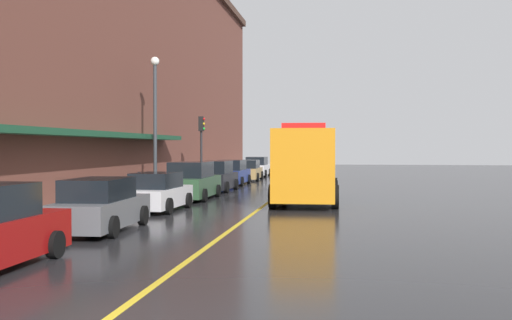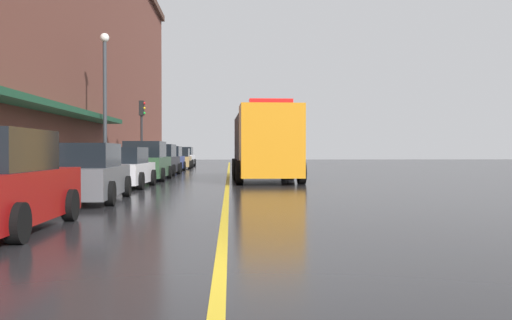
{
  "view_description": "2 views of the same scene",
  "coord_description": "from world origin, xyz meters",
  "px_view_note": "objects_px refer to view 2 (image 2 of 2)",
  "views": [
    {
      "loc": [
        3.47,
        -8.02,
        2.56
      ],
      "look_at": [
        -0.84,
        21.31,
        1.92
      ],
      "focal_mm": 42.28,
      "sensor_mm": 36.0,
      "label": 1
    },
    {
      "loc": [
        0.12,
        -6.61,
        1.42
      ],
      "look_at": [
        1.24,
        18.12,
        1.0
      ],
      "focal_mm": 39.86,
      "sensor_mm": 36.0,
      "label": 2
    }
  ],
  "objects_px": {
    "parked_car_2": "(124,168)",
    "parked_car_4": "(160,161)",
    "utility_truck": "(265,145)",
    "street_lamp_left": "(105,89)",
    "parked_car_1": "(87,174)",
    "parked_car_6": "(179,159)",
    "parking_meter_4": "(98,159)",
    "traffic_light_near": "(142,122)",
    "parked_car_5": "(169,160)",
    "parking_meter_3": "(99,159)",
    "parking_meter_0": "(132,157)",
    "parked_car_7": "(183,157)",
    "parked_car_3": "(146,162)"
  },
  "relations": [
    {
      "from": "parking_meter_3",
      "to": "parked_car_2",
      "type": "bearing_deg",
      "value": -53.89
    },
    {
      "from": "parked_car_5",
      "to": "parked_car_7",
      "type": "relative_size",
      "value": 1.08
    },
    {
      "from": "parking_meter_0",
      "to": "parking_meter_4",
      "type": "relative_size",
      "value": 1.0
    },
    {
      "from": "parked_car_6",
      "to": "parking_meter_0",
      "type": "bearing_deg",
      "value": 172.0
    },
    {
      "from": "parked_car_4",
      "to": "parked_car_5",
      "type": "bearing_deg",
      "value": 2.72
    },
    {
      "from": "utility_truck",
      "to": "parked_car_3",
      "type": "bearing_deg",
      "value": -98.43
    },
    {
      "from": "parked_car_7",
      "to": "traffic_light_near",
      "type": "height_order",
      "value": "traffic_light_near"
    },
    {
      "from": "traffic_light_near",
      "to": "parked_car_4",
      "type": "bearing_deg",
      "value": -57.17
    },
    {
      "from": "parking_meter_0",
      "to": "parked_car_2",
      "type": "bearing_deg",
      "value": -81.91
    },
    {
      "from": "parked_car_2",
      "to": "parked_car_4",
      "type": "relative_size",
      "value": 1.0
    },
    {
      "from": "parked_car_4",
      "to": "parking_meter_4",
      "type": "relative_size",
      "value": 3.16
    },
    {
      "from": "parked_car_5",
      "to": "parked_car_4",
      "type": "bearing_deg",
      "value": -178.65
    },
    {
      "from": "parked_car_3",
      "to": "parking_meter_3",
      "type": "xyz_separation_m",
      "value": [
        -1.45,
        -3.43,
        0.2
      ]
    },
    {
      "from": "street_lamp_left",
      "to": "utility_truck",
      "type": "bearing_deg",
      "value": -9.26
    },
    {
      "from": "parked_car_3",
      "to": "utility_truck",
      "type": "distance_m",
      "value": 5.74
    },
    {
      "from": "utility_truck",
      "to": "parking_meter_0",
      "type": "distance_m",
      "value": 8.8
    },
    {
      "from": "parked_car_5",
      "to": "parked_car_6",
      "type": "xyz_separation_m",
      "value": [
        0.14,
        5.77,
        -0.05
      ]
    },
    {
      "from": "parking_meter_3",
      "to": "parked_car_1",
      "type": "bearing_deg",
      "value": -79.3
    },
    {
      "from": "parking_meter_3",
      "to": "parked_car_4",
      "type": "bearing_deg",
      "value": 80.87
    },
    {
      "from": "parked_car_3",
      "to": "parking_meter_4",
      "type": "xyz_separation_m",
      "value": [
        -1.45,
        -3.47,
        0.2
      ]
    },
    {
      "from": "parking_meter_0",
      "to": "parking_meter_4",
      "type": "distance_m",
      "value": 7.95
    },
    {
      "from": "parked_car_3",
      "to": "parking_meter_0",
      "type": "distance_m",
      "value": 4.71
    },
    {
      "from": "parked_car_7",
      "to": "traffic_light_near",
      "type": "xyz_separation_m",
      "value": [
        -1.25,
        -15.45,
        2.35
      ]
    },
    {
      "from": "parked_car_3",
      "to": "parked_car_4",
      "type": "distance_m",
      "value": 5.57
    },
    {
      "from": "parked_car_1",
      "to": "street_lamp_left",
      "type": "height_order",
      "value": "street_lamp_left"
    },
    {
      "from": "parked_car_5",
      "to": "parked_car_2",
      "type": "bearing_deg",
      "value": -179.6
    },
    {
      "from": "parked_car_4",
      "to": "parked_car_1",
      "type": "bearing_deg",
      "value": -178.38
    },
    {
      "from": "parked_car_4",
      "to": "parked_car_6",
      "type": "distance_m",
      "value": 11.59
    },
    {
      "from": "parked_car_7",
      "to": "parking_meter_3",
      "type": "relative_size",
      "value": 3.29
    },
    {
      "from": "parked_car_1",
      "to": "parked_car_6",
      "type": "distance_m",
      "value": 28.4
    },
    {
      "from": "parking_meter_4",
      "to": "parked_car_1",
      "type": "bearing_deg",
      "value": -79.25
    },
    {
      "from": "parked_car_6",
      "to": "parked_car_1",
      "type": "bearing_deg",
      "value": 178.6
    },
    {
      "from": "parked_car_1",
      "to": "parked_car_5",
      "type": "relative_size",
      "value": 1.0
    },
    {
      "from": "parked_car_3",
      "to": "parked_car_6",
      "type": "height_order",
      "value": "parked_car_3"
    },
    {
      "from": "parked_car_7",
      "to": "parking_meter_0",
      "type": "height_order",
      "value": "parked_car_7"
    },
    {
      "from": "parked_car_2",
      "to": "parked_car_6",
      "type": "relative_size",
      "value": 0.88
    },
    {
      "from": "parked_car_6",
      "to": "traffic_light_near",
      "type": "bearing_deg",
      "value": 170.14
    },
    {
      "from": "parking_meter_4",
      "to": "parked_car_5",
      "type": "bearing_deg",
      "value": 84.9
    },
    {
      "from": "parked_car_1",
      "to": "parked_car_7",
      "type": "distance_m",
      "value": 34.41
    },
    {
      "from": "utility_truck",
      "to": "parking_meter_4",
      "type": "height_order",
      "value": "utility_truck"
    },
    {
      "from": "parked_car_6",
      "to": "parking_meter_0",
      "type": "height_order",
      "value": "parked_car_6"
    },
    {
      "from": "parked_car_1",
      "to": "parked_car_7",
      "type": "bearing_deg",
      "value": -1.93
    },
    {
      "from": "parked_car_6",
      "to": "parked_car_5",
      "type": "bearing_deg",
      "value": 177.22
    },
    {
      "from": "street_lamp_left",
      "to": "parking_meter_4",
      "type": "bearing_deg",
      "value": -81.51
    },
    {
      "from": "parked_car_6",
      "to": "utility_truck",
      "type": "height_order",
      "value": "utility_truck"
    },
    {
      "from": "parked_car_2",
      "to": "street_lamp_left",
      "type": "height_order",
      "value": "street_lamp_left"
    },
    {
      "from": "parked_car_3",
      "to": "parking_meter_3",
      "type": "height_order",
      "value": "parked_car_3"
    },
    {
      "from": "parking_meter_0",
      "to": "street_lamp_left",
      "type": "xyz_separation_m",
      "value": [
        -0.6,
        -3.93,
        3.34
      ]
    },
    {
      "from": "parked_car_2",
      "to": "parked_car_6",
      "type": "xyz_separation_m",
      "value": [
        0.06,
        22.5,
        0.01
      ]
    },
    {
      "from": "utility_truck",
      "to": "street_lamp_left",
      "type": "xyz_separation_m",
      "value": [
        -7.68,
        1.25,
        2.7
      ]
    }
  ]
}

